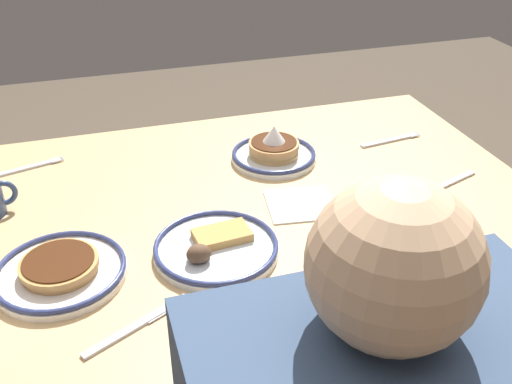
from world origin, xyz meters
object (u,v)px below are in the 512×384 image
object	(u,v)px
plate_near_main	(274,152)
plate_center_pancakes	(60,270)
butter_knife	(138,325)
tea_spoon	(439,187)
fork_far	(27,168)
fork_near	(391,140)
paper_napkin	(301,204)
plate_far_companion	(215,247)

from	to	relation	value
plate_near_main	plate_center_pancakes	size ratio (longest dim) A/B	0.87
butter_knife	tea_spoon	size ratio (longest dim) A/B	1.04
tea_spoon	fork_far	bearing A→B (deg)	-22.46
fork_near	butter_knife	bearing A→B (deg)	34.32
plate_near_main	fork_near	distance (m)	0.34
paper_napkin	fork_near	size ratio (longest dim) A/B	0.81
fork_near	tea_spoon	xyz separation A→B (m)	(0.01, 0.26, 0.00)
plate_near_main	butter_knife	size ratio (longest dim) A/B	1.10
plate_far_companion	paper_napkin	world-z (taller)	plate_far_companion
paper_napkin	tea_spoon	world-z (taller)	tea_spoon
fork_far	tea_spoon	size ratio (longest dim) A/B	0.95
plate_center_pancakes	fork_near	bearing A→B (deg)	-158.77
fork_far	tea_spoon	bearing A→B (deg)	157.54
plate_center_pancakes	butter_knife	bearing A→B (deg)	124.83
plate_near_main	butter_knife	distance (m)	0.65
plate_far_companion	fork_far	size ratio (longest dim) A/B	1.40
fork_far	butter_knife	distance (m)	0.66
paper_napkin	butter_knife	bearing A→B (deg)	34.92
plate_far_companion	fork_near	distance (m)	0.67
paper_napkin	fork_near	bearing A→B (deg)	-146.37
plate_near_main	fork_far	distance (m)	0.62
plate_near_main	tea_spoon	world-z (taller)	plate_near_main
plate_far_companion	fork_near	bearing A→B (deg)	-148.65
plate_near_main	fork_far	bearing A→B (deg)	-12.54
plate_near_main	tea_spoon	xyz separation A→B (m)	(-0.33, 0.25, -0.02)
plate_far_companion	plate_near_main	bearing A→B (deg)	-124.65
tea_spoon	butter_knife	bearing A→B (deg)	18.83
plate_near_main	fork_near	bearing A→B (deg)	-178.43
plate_center_pancakes	tea_spoon	bearing A→B (deg)	-174.81
fork_far	tea_spoon	xyz separation A→B (m)	(-0.93, 0.38, 0.00)
paper_napkin	fork_near	world-z (taller)	fork_near
plate_far_companion	fork_near	xyz separation A→B (m)	(-0.57, -0.35, -0.01)
plate_center_pancakes	plate_far_companion	world-z (taller)	plate_far_companion
plate_center_pancakes	fork_near	xyz separation A→B (m)	(-0.87, -0.34, -0.01)
plate_far_companion	plate_center_pancakes	bearing A→B (deg)	-2.31
plate_center_pancakes	plate_far_companion	size ratio (longest dim) A/B	0.99
plate_far_companion	butter_knife	world-z (taller)	plate_far_companion
fork_near	tea_spoon	distance (m)	0.26
plate_near_main	fork_far	size ratio (longest dim) A/B	1.20
fork_near	butter_knife	distance (m)	0.90
fork_far	plate_far_companion	bearing A→B (deg)	127.74
plate_center_pancakes	tea_spoon	size ratio (longest dim) A/B	1.31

